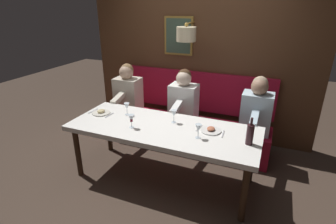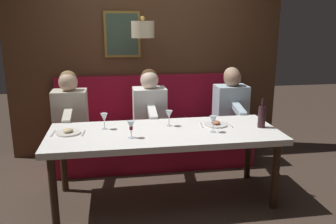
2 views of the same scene
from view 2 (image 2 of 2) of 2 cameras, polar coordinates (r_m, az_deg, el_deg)
The scene contains 14 objects.
ground_plane at distance 3.78m, azimuth -0.59°, elevation -13.84°, with size 12.00×12.00×0.00m, color #423328.
dining_table at distance 3.51m, azimuth -0.62°, elevation -4.12°, with size 0.90×2.28×0.74m.
banquette_bench at distance 4.49m, azimuth -2.30°, elevation -5.95°, with size 0.52×2.48×0.45m, color maroon.
back_wall_panel at distance 4.80m, azimuth -3.33°, elevation 9.40°, with size 0.59×3.68×2.90m.
diner_nearest at distance 4.54m, azimuth 10.20°, elevation 1.81°, with size 0.60×0.40×0.79m.
diner_near at distance 4.31m, azimuth -3.00°, elevation 1.35°, with size 0.60×0.40×0.79m.
diner_middle at distance 4.32m, azimuth -15.63°, elevation 0.84°, with size 0.60×0.40×0.79m.
place_setting_0 at distance 3.70m, azimuth 7.75°, elevation -1.95°, with size 0.24×0.32×0.05m.
place_setting_1 at distance 3.54m, azimuth -15.90°, elevation -3.16°, with size 0.24×0.32×0.05m.
wine_glass_0 at distance 3.58m, azimuth -10.32°, elevation -0.94°, with size 0.07×0.07×0.16m.
wine_glass_1 at distance 3.63m, azimuth 0.17°, elevation -0.49°, with size 0.07×0.07×0.16m.
wine_glass_2 at distance 3.27m, azimuth -6.02°, elevation -2.27°, with size 0.07×0.07×0.16m.
wine_glass_3 at distance 3.45m, azimuth 7.36°, elevation -1.39°, with size 0.07×0.07×0.16m.
wine_bottle at distance 3.70m, azimuth 14.98°, elevation -0.69°, with size 0.08×0.08×0.30m.
Camera 2 is at (-3.29, 0.49, 1.80)m, focal length 37.55 mm.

